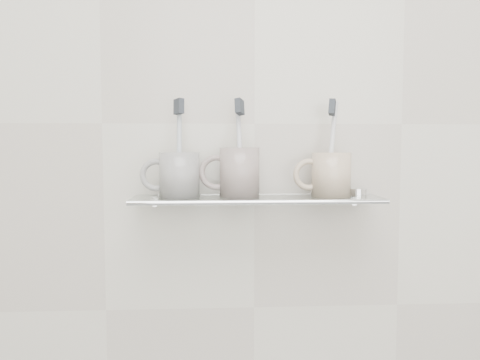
{
  "coord_description": "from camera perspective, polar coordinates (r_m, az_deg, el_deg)",
  "views": [
    {
      "loc": [
        -0.09,
        0.1,
        1.2
      ],
      "look_at": [
        -0.03,
        1.04,
        1.13
      ],
      "focal_mm": 35.0,
      "sensor_mm": 36.0,
      "label": 1
    }
  ],
  "objects": [
    {
      "name": "bristles_center",
      "position": [
        0.94,
        -0.06,
        8.92
      ],
      "size": [
        0.02,
        0.03,
        0.04
      ],
      "primitive_type": "cube",
      "rotation": [
        -0.24,
        -0.15,
        -0.44
      ],
      "color": "#2A2F35",
      "rests_on": "toothbrush_center"
    },
    {
      "name": "bracket_right",
      "position": [
        1.03,
        13.54,
        -2.5
      ],
      "size": [
        0.02,
        0.03,
        0.02
      ],
      "primitive_type": "cylinder",
      "rotation": [
        1.57,
        0.0,
        0.0
      ],
      "color": "silver",
      "rests_on": "wall_back"
    },
    {
      "name": "bracket_left",
      "position": [
        1.0,
        -10.3,
        -2.69
      ],
      "size": [
        0.02,
        0.03,
        0.02
      ],
      "primitive_type": "cylinder",
      "rotation": [
        1.57,
        0.0,
        0.0
      ],
      "color": "silver",
      "rests_on": "wall_back"
    },
    {
      "name": "chrome_cap",
      "position": [
        0.99,
        14.18,
        -1.46
      ],
      "size": [
        0.04,
        0.04,
        0.02
      ],
      "primitive_type": "cylinder",
      "color": "silver",
      "rests_on": "shelf_glass"
    },
    {
      "name": "mug_left_handle",
      "position": [
        0.95,
        -10.18,
        0.61
      ],
      "size": [
        0.07,
        0.01,
        0.07
      ],
      "primitive_type": "torus",
      "rotation": [
        1.57,
        0.0,
        0.0
      ],
      "color": "silver",
      "rests_on": "mug_left"
    },
    {
      "name": "mug_right",
      "position": [
        0.97,
        11.06,
        0.67
      ],
      "size": [
        0.08,
        0.08,
        0.09
      ],
      "primitive_type": "cylinder",
      "rotation": [
        0.0,
        0.0,
        0.04
      ],
      "color": "beige",
      "rests_on": "shelf_glass"
    },
    {
      "name": "bristles_right",
      "position": [
        0.97,
        11.17,
        8.7
      ],
      "size": [
        0.02,
        0.03,
        0.03
      ],
      "primitive_type": "cube",
      "rotation": [
        -0.21,
        0.05,
        -0.35
      ],
      "color": "#2A2F35",
      "rests_on": "toothbrush_right"
    },
    {
      "name": "toothbrush_center",
      "position": [
        0.94,
        -0.06,
        4.06
      ],
      "size": [
        0.02,
        0.06,
        0.19
      ],
      "primitive_type": "cylinder",
      "rotation": [
        -0.24,
        -0.15,
        -0.44
      ],
      "color": "silver",
      "rests_on": "mug_center"
    },
    {
      "name": "toothbrush_right",
      "position": [
        0.97,
        11.11,
        3.98
      ],
      "size": [
        0.04,
        0.05,
        0.19
      ],
      "primitive_type": "cylinder",
      "rotation": [
        -0.21,
        0.05,
        -0.35
      ],
      "color": "silver",
      "rests_on": "mug_right"
    },
    {
      "name": "toothbrush_left",
      "position": [
        0.94,
        -7.42,
        4.02
      ],
      "size": [
        0.01,
        0.04,
        0.19
      ],
      "primitive_type": "cylinder",
      "rotation": [
        -0.11,
        0.08,
        0.61
      ],
      "color": "#A8B8BE",
      "rests_on": "mug_left"
    },
    {
      "name": "wall_back",
      "position": [
        1.0,
        1.78,
        6.87
      ],
      "size": [
        2.5,
        0.0,
        2.5
      ],
      "primitive_type": "plane",
      "rotation": [
        1.57,
        0.0,
        0.0
      ],
      "color": "beige",
      "rests_on": "ground"
    },
    {
      "name": "shelf_rail",
      "position": [
        0.89,
        2.42,
        -2.74
      ],
      "size": [
        0.5,
        0.01,
        0.01
      ],
      "primitive_type": "cylinder",
      "rotation": [
        0.0,
        1.57,
        0.0
      ],
      "color": "silver",
      "rests_on": "shelf_glass"
    },
    {
      "name": "bristles_left",
      "position": [
        0.95,
        -7.47,
        8.88
      ],
      "size": [
        0.02,
        0.03,
        0.03
      ],
      "primitive_type": "cube",
      "rotation": [
        -0.11,
        0.08,
        0.61
      ],
      "color": "#2A2F35",
      "rests_on": "toothbrush_left"
    },
    {
      "name": "mug_center",
      "position": [
        0.94,
        -0.05,
        0.94
      ],
      "size": [
        0.1,
        0.1,
        0.1
      ],
      "primitive_type": "cylinder",
      "rotation": [
        0.0,
        0.0,
        -0.37
      ],
      "color": "silver",
      "rests_on": "shelf_glass"
    },
    {
      "name": "mug_center_handle",
      "position": [
        0.94,
        -2.87,
        0.93
      ],
      "size": [
        0.07,
        0.01,
        0.07
      ],
      "primitive_type": "torus",
      "rotation": [
        1.57,
        0.0,
        0.0
      ],
      "color": "silver",
      "rests_on": "mug_center"
    },
    {
      "name": "shelf_glass",
      "position": [
        0.94,
        2.09,
        -2.33
      ],
      "size": [
        0.5,
        0.12,
        0.01
      ],
      "primitive_type": "cube",
      "color": "silver",
      "rests_on": "wall_back"
    },
    {
      "name": "mug_right_handle",
      "position": [
        0.96,
        8.41,
        0.66
      ],
      "size": [
        0.07,
        0.01,
        0.07
      ],
      "primitive_type": "torus",
      "rotation": [
        1.57,
        0.0,
        0.0
      ],
      "color": "beige",
      "rests_on": "mug_right"
    },
    {
      "name": "mug_left",
      "position": [
        0.94,
        -7.39,
        0.62
      ],
      "size": [
        0.1,
        0.1,
        0.09
      ],
      "primitive_type": "cylinder",
      "rotation": [
        0.0,
        0.0,
        -0.23
      ],
      "color": "silver",
      "rests_on": "shelf_glass"
    }
  ]
}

